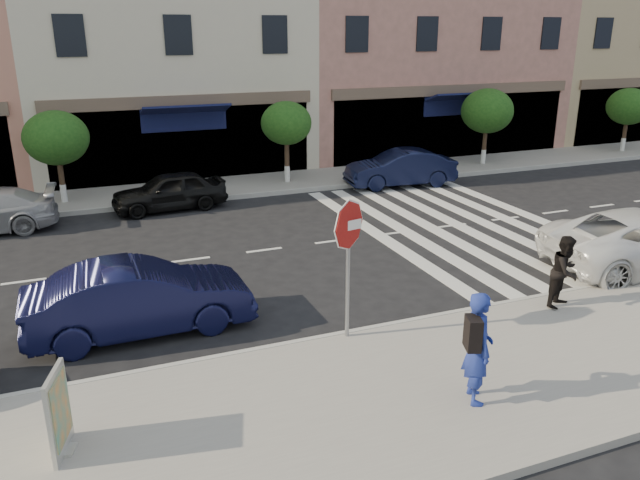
{
  "coord_description": "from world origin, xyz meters",
  "views": [
    {
      "loc": [
        -4.52,
        -11.43,
        5.77
      ],
      "look_at": [
        0.22,
        0.44,
        1.4
      ],
      "focal_mm": 35.0,
      "sensor_mm": 36.0,
      "label": 1
    }
  ],
  "objects_px": {
    "stop_sign": "(349,240)",
    "car_far_mid": "(169,191)",
    "walker": "(565,271)",
    "car_near_mid": "(140,298)",
    "poster_board": "(59,414)",
    "photographer": "(478,348)",
    "car_far_right": "(400,168)"
  },
  "relations": [
    {
      "from": "car_near_mid",
      "to": "car_far_right",
      "type": "relative_size",
      "value": 1.05
    },
    {
      "from": "photographer",
      "to": "car_far_mid",
      "type": "distance_m",
      "value": 13.66
    },
    {
      "from": "photographer",
      "to": "poster_board",
      "type": "relative_size",
      "value": 1.47
    },
    {
      "from": "photographer",
      "to": "walker",
      "type": "relative_size",
      "value": 1.19
    },
    {
      "from": "poster_board",
      "to": "car_far_mid",
      "type": "xyz_separation_m",
      "value": [
        3.4,
        12.36,
        -0.13
      ]
    },
    {
      "from": "stop_sign",
      "to": "walker",
      "type": "distance_m",
      "value": 4.97
    },
    {
      "from": "photographer",
      "to": "walker",
      "type": "xyz_separation_m",
      "value": [
        3.81,
        2.3,
        -0.15
      ]
    },
    {
      "from": "walker",
      "to": "car_far_mid",
      "type": "bearing_deg",
      "value": 95.39
    },
    {
      "from": "poster_board",
      "to": "car_far_mid",
      "type": "relative_size",
      "value": 0.34
    },
    {
      "from": "poster_board",
      "to": "car_far_mid",
      "type": "distance_m",
      "value": 12.82
    },
    {
      "from": "stop_sign",
      "to": "car_far_right",
      "type": "bearing_deg",
      "value": 45.52
    },
    {
      "from": "walker",
      "to": "car_near_mid",
      "type": "bearing_deg",
      "value": 139.33
    },
    {
      "from": "stop_sign",
      "to": "car_far_right",
      "type": "distance_m",
      "value": 12.94
    },
    {
      "from": "car_near_mid",
      "to": "stop_sign",
      "type": "bearing_deg",
      "value": -119.57
    },
    {
      "from": "stop_sign",
      "to": "car_far_mid",
      "type": "bearing_deg",
      "value": 87.56
    },
    {
      "from": "walker",
      "to": "photographer",
      "type": "bearing_deg",
      "value": -173.86
    },
    {
      "from": "stop_sign",
      "to": "car_near_mid",
      "type": "relative_size",
      "value": 0.62
    },
    {
      "from": "car_near_mid",
      "to": "car_far_mid",
      "type": "height_order",
      "value": "car_near_mid"
    },
    {
      "from": "walker",
      "to": "stop_sign",
      "type": "bearing_deg",
      "value": 150.31
    },
    {
      "from": "stop_sign",
      "to": "car_far_mid",
      "type": "height_order",
      "value": "stop_sign"
    },
    {
      "from": "photographer",
      "to": "car_far_mid",
      "type": "xyz_separation_m",
      "value": [
        -2.68,
        13.38,
        -0.44
      ]
    },
    {
      "from": "stop_sign",
      "to": "photographer",
      "type": "height_order",
      "value": "stop_sign"
    },
    {
      "from": "photographer",
      "to": "car_far_right",
      "type": "height_order",
      "value": "photographer"
    },
    {
      "from": "stop_sign",
      "to": "poster_board",
      "type": "bearing_deg",
      "value": -173.1
    },
    {
      "from": "photographer",
      "to": "car_far_mid",
      "type": "height_order",
      "value": "photographer"
    },
    {
      "from": "car_near_mid",
      "to": "car_far_right",
      "type": "xyz_separation_m",
      "value": [
        10.62,
        8.8,
        -0.03
      ]
    },
    {
      "from": "photographer",
      "to": "car_far_right",
      "type": "relative_size",
      "value": 0.44
    },
    {
      "from": "walker",
      "to": "car_far_right",
      "type": "bearing_deg",
      "value": 53.83
    },
    {
      "from": "walker",
      "to": "car_near_mid",
      "type": "height_order",
      "value": "walker"
    },
    {
      "from": "walker",
      "to": "car_far_mid",
      "type": "relative_size",
      "value": 0.42
    },
    {
      "from": "photographer",
      "to": "poster_board",
      "type": "xyz_separation_m",
      "value": [
        -6.08,
        1.02,
        -0.31
      ]
    },
    {
      "from": "stop_sign",
      "to": "car_far_mid",
      "type": "relative_size",
      "value": 0.73
    }
  ]
}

